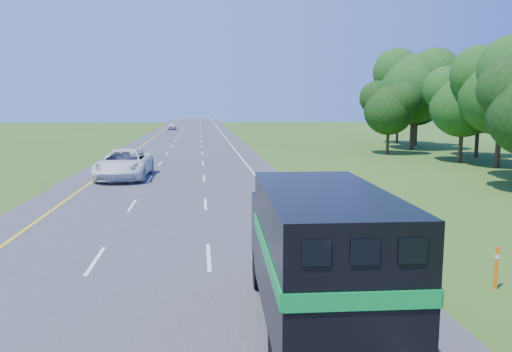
# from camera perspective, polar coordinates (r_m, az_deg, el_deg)

# --- Properties ---
(road) EXTENTS (15.00, 260.00, 0.04)m
(road) POSITION_cam_1_polar(r_m,az_deg,el_deg) (46.38, -8.38, 1.84)
(road) COLOR #38383A
(road) RESTS_ON ground
(lane_markings) EXTENTS (11.15, 260.00, 0.01)m
(lane_markings) POSITION_cam_1_polar(r_m,az_deg,el_deg) (46.38, -8.38, 1.87)
(lane_markings) COLOR yellow
(lane_markings) RESTS_ON road
(horse_truck) EXTENTS (2.64, 7.65, 3.35)m
(horse_truck) POSITION_cam_1_polar(r_m,az_deg,el_deg) (10.82, 7.04, -9.23)
(horse_truck) COLOR black
(horse_truck) RESTS_ON road
(white_suv) EXTENTS (3.47, 7.17, 1.97)m
(white_suv) POSITION_cam_1_polar(r_m,az_deg,el_deg) (35.35, -14.81, 1.34)
(white_suv) COLOR white
(white_suv) RESTS_ON road
(far_car) EXTENTS (1.64, 4.08, 1.39)m
(far_car) POSITION_cam_1_polar(r_m,az_deg,el_deg) (102.79, -9.59, 5.63)
(far_car) COLOR silver
(far_car) RESTS_ON road
(delineator) EXTENTS (0.10, 0.06, 1.21)m
(delineator) POSITION_cam_1_polar(r_m,az_deg,el_deg) (15.36, 25.78, -9.33)
(delineator) COLOR #FF660D
(delineator) RESTS_ON ground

